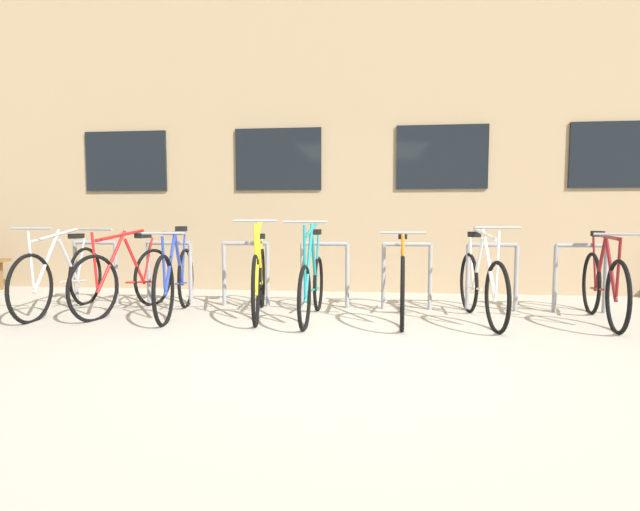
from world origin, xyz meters
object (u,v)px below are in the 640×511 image
Objects in this scene: bicycle_teal at (312,285)px; bicycle_white at (482,285)px; bicycle_yellow at (259,280)px; bicycle_maroon at (603,285)px; bicycle_silver at (61,278)px; bicycle_orange at (402,283)px; bicycle_blue at (176,280)px; bicycle_red at (126,279)px.

bicycle_teal reaches higher than bicycle_white.
bicycle_yellow is 1.03× the size of bicycle_white.
bicycle_teal is (-3.11, -0.17, -0.01)m from bicycle_maroon.
bicycle_silver reaches higher than bicycle_maroon.
bicycle_white reaches higher than bicycle_orange.
bicycle_blue is (-4.68, -0.14, 0.01)m from bicycle_maroon.
bicycle_white is (1.83, 0.10, 0.01)m from bicycle_teal.
bicycle_teal is 0.96× the size of bicycle_white.
bicycle_orange is at bearing 0.49° from bicycle_silver.
bicycle_teal reaches higher than bicycle_maroon.
bicycle_red is 5.34m from bicycle_maroon.
bicycle_red is 0.94× the size of bicycle_silver.
bicycle_orange is 0.85m from bicycle_white.
bicycle_red is (-3.21, 0.06, -0.01)m from bicycle_orange.
bicycle_teal is at bearing -175.33° from bicycle_orange.
bicycle_blue reaches higher than bicycle_maroon.
bicycle_red is at bearing 179.38° from bicycle_white.
bicycle_silver is (-6.09, -0.13, 0.01)m from bicycle_maroon.
bicycle_maroon is 6.09m from bicycle_silver.
bicycle_blue is (-1.57, 0.03, 0.02)m from bicycle_teal.
bicycle_silver is 4.82m from bicycle_white.
bicycle_silver and bicycle_blue have the same top height.
bicycle_blue reaches higher than bicycle_red.
bicycle_orange is 0.98× the size of bicycle_yellow.
bicycle_red reaches higher than bicycle_orange.
bicycle_red is 4.06m from bicycle_white.
bicycle_orange is 1.03× the size of bicycle_red.
bicycle_white is (4.82, 0.05, -0.01)m from bicycle_silver.
bicycle_teal is (2.23, -0.14, -0.02)m from bicycle_red.
bicycle_white is (4.06, -0.04, -0.00)m from bicycle_red.
bicycle_maroon is 1.28m from bicycle_white.
bicycle_silver is at bearing -179.51° from bicycle_orange.
bicycle_blue is 3.41m from bicycle_white.
bicycle_white is (0.85, 0.02, -0.01)m from bicycle_orange.
bicycle_teal reaches higher than bicycle_red.
bicycle_red is at bearing -179.71° from bicycle_maroon.
bicycle_silver is at bearing 179.50° from bicycle_blue.
bicycle_orange is 1.01× the size of bicycle_white.
bicycle_teal is at bearing -3.72° from bicycle_red.
bicycle_silver is at bearing -177.54° from bicycle_yellow.
bicycle_blue is at bearing 178.77° from bicycle_teal.
bicycle_teal reaches higher than bicycle_blue.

